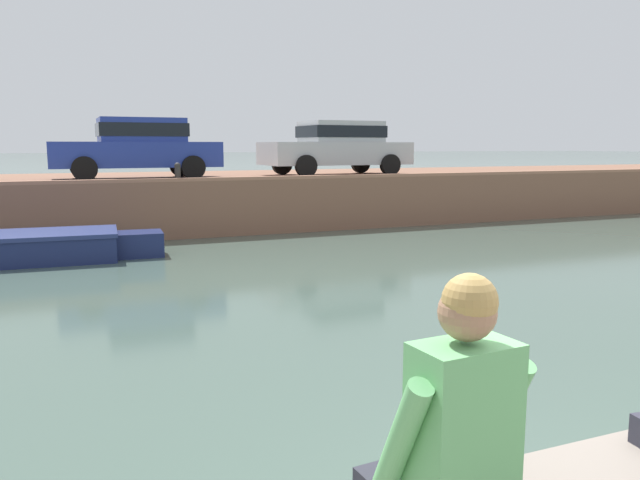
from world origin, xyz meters
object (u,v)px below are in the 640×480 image
(boat_moored_west_navy, at_px, (3,249))
(person_seated_left, at_px, (454,435))
(mooring_bollard_mid, at_px, (178,171))
(car_centre_silver, at_px, (337,146))
(car_left_inner_blue, at_px, (138,146))

(boat_moored_west_navy, height_order, person_seated_left, person_seated_left)
(boat_moored_west_navy, relative_size, person_seated_left, 5.77)
(mooring_bollard_mid, distance_m, person_seated_left, 13.55)
(car_centre_silver, bearing_deg, car_left_inner_blue, -179.98)
(person_seated_left, bearing_deg, boat_moored_west_navy, 101.52)
(boat_moored_west_navy, xyz_separation_m, person_seated_left, (2.33, -11.43, 0.93))
(car_left_inner_blue, bearing_deg, mooring_bollard_mid, -64.70)
(car_centre_silver, distance_m, mooring_bollard_mid, 5.17)
(boat_moored_west_navy, distance_m, mooring_bollard_mid, 4.43)
(boat_moored_west_navy, bearing_deg, car_centre_silver, 22.60)
(car_centre_silver, bearing_deg, person_seated_left, -112.66)
(boat_moored_west_navy, xyz_separation_m, mooring_bollard_mid, (3.70, 2.05, 1.34))
(mooring_bollard_mid, relative_size, person_seated_left, 0.46)
(car_left_inner_blue, xyz_separation_m, person_seated_left, (-0.65, -15.01, -1.01))
(car_centre_silver, height_order, mooring_bollard_mid, car_centre_silver)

